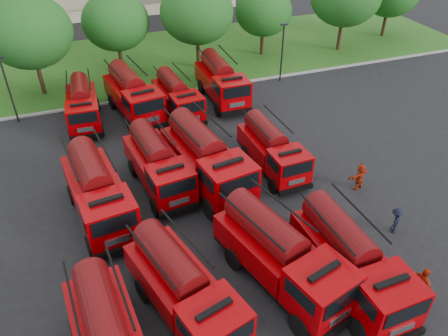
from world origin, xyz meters
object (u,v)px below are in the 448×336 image
object	(u,v)px
fire_truck_1	(183,289)
fire_truck_7	(272,149)
fire_truck_4	(98,192)
fire_truck_6	(206,159)
fire_truck_5	(158,164)
fire_truck_8	(82,105)
firefighter_4	(185,285)
fire_truck_3	(351,260)
firefighter_2	(416,299)
fire_truck_9	(133,94)
firefighter_3	(392,231)
firefighter_5	(357,188)
fire_truck_10	(177,97)
fire_truck_11	(221,81)
fire_truck_2	(281,255)

from	to	relation	value
fire_truck_1	fire_truck_7	xyz separation A→B (m)	(8.22, 8.70, -0.14)
fire_truck_4	fire_truck_6	size ratio (longest dim) A/B	0.94
fire_truck_5	fire_truck_8	bearing A→B (deg)	103.17
fire_truck_1	fire_truck_5	distance (m)	9.47
fire_truck_4	firefighter_4	world-z (taller)	fire_truck_4
fire_truck_3	firefighter_2	bearing A→B (deg)	-37.30
fire_truck_9	fire_truck_6	bearing A→B (deg)	-85.60
fire_truck_5	firefighter_3	xyz separation A→B (m)	(10.80, -8.27, -1.58)
fire_truck_1	firefighter_5	size ratio (longest dim) A/B	4.29
fire_truck_3	fire_truck_10	bearing A→B (deg)	97.05
fire_truck_6	fire_truck_9	bearing A→B (deg)	94.33
fire_truck_1	firefighter_4	bearing A→B (deg)	59.51
fire_truck_10	fire_truck_1	bearing A→B (deg)	-109.81
fire_truck_4	fire_truck_8	bearing A→B (deg)	82.01
fire_truck_3	firefighter_3	distance (m)	5.18
fire_truck_9	firefighter_2	size ratio (longest dim) A/B	3.96
fire_truck_10	fire_truck_11	world-z (taller)	fire_truck_11
fire_truck_3	firefighter_4	xyz separation A→B (m)	(-7.10, 2.55, -1.64)
firefighter_5	fire_truck_2	bearing A→B (deg)	17.18
fire_truck_6	fire_truck_4	bearing A→B (deg)	178.33
fire_truck_3	fire_truck_8	distance (m)	22.41
fire_truck_3	firefighter_3	bearing A→B (deg)	25.14
firefighter_5	fire_truck_8	bearing A→B (deg)	-58.56
firefighter_3	fire_truck_7	bearing A→B (deg)	-97.85
fire_truck_11	firefighter_2	size ratio (longest dim) A/B	3.74
fire_truck_3	fire_truck_4	xyz separation A→B (m)	(-10.08, 8.85, 0.06)
fire_truck_11	firefighter_5	world-z (taller)	fire_truck_11
fire_truck_3	firefighter_5	xyz separation A→B (m)	(4.78, 6.08, -1.64)
fire_truck_1	firefighter_4	world-z (taller)	fire_truck_1
fire_truck_7	fire_truck_8	world-z (taller)	fire_truck_8
firefighter_2	firefighter_3	size ratio (longest dim) A/B	1.26
firefighter_3	firefighter_4	xyz separation A→B (m)	(-11.47, 0.33, 0.00)
fire_truck_1	fire_truck_8	bearing A→B (deg)	81.78
fire_truck_1	fire_truck_9	world-z (taller)	fire_truck_9
fire_truck_9	firefighter_5	world-z (taller)	fire_truck_9
fire_truck_11	fire_truck_4	bearing A→B (deg)	-134.03
fire_truck_5	fire_truck_6	size ratio (longest dim) A/B	0.86
fire_truck_11	firefighter_4	size ratio (longest dim) A/B	4.54
fire_truck_8	fire_truck_9	distance (m)	3.77
fire_truck_3	firefighter_3	xyz separation A→B (m)	(4.38, 2.22, -1.64)
fire_truck_3	fire_truck_2	bearing A→B (deg)	153.77
fire_truck_1	fire_truck_10	bearing A→B (deg)	60.35
fire_truck_8	fire_truck_10	bearing A→B (deg)	-6.04
fire_truck_1	firefighter_5	bearing A→B (deg)	6.72
fire_truck_1	fire_truck_6	bearing A→B (deg)	50.54
fire_truck_4	fire_truck_7	distance (m)	10.85
fire_truck_3	fire_truck_7	xyz separation A→B (m)	(0.73, 9.79, -0.19)
fire_truck_3	fire_truck_4	size ratio (longest dim) A/B	0.94
fire_truck_1	fire_truck_9	distance (m)	19.03
fire_truck_6	fire_truck_9	size ratio (longest dim) A/B	1.07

